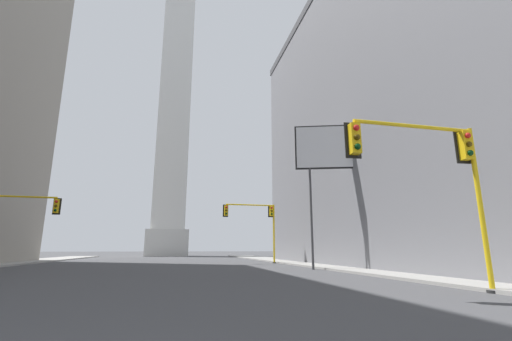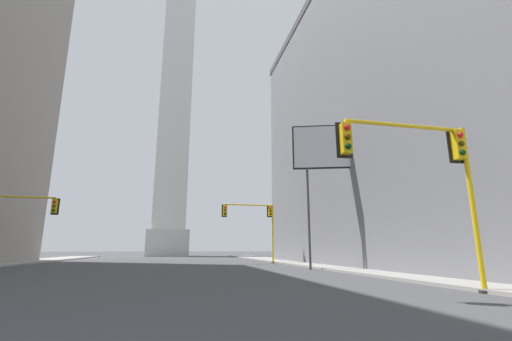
{
  "view_description": "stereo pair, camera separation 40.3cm",
  "coord_description": "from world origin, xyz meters",
  "px_view_note": "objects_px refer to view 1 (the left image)",
  "views": [
    {
      "loc": [
        1.59,
        -2.8,
        1.51
      ],
      "look_at": [
        13.81,
        49.84,
        13.89
      ],
      "focal_mm": 24.0,
      "sensor_mm": 36.0,
      "label": 1
    },
    {
      "loc": [
        1.99,
        -2.89,
        1.51
      ],
      "look_at": [
        13.81,
        49.84,
        13.89
      ],
      "focal_mm": 24.0,
      "sensor_mm": 36.0,
      "label": 2
    }
  ],
  "objects_px": {
    "obelisk": "(175,99)",
    "traffic_light_near_right": "(435,162)",
    "billboard_sign": "(338,150)",
    "traffic_light_mid_right": "(257,218)",
    "traffic_light_mid_left": "(13,212)"
  },
  "relations": [
    {
      "from": "obelisk",
      "to": "traffic_light_near_right",
      "type": "distance_m",
      "value": 72.16
    },
    {
      "from": "billboard_sign",
      "to": "traffic_light_near_right",
      "type": "bearing_deg",
      "value": -102.98
    },
    {
      "from": "obelisk",
      "to": "traffic_light_mid_right",
      "type": "bearing_deg",
      "value": -75.4
    },
    {
      "from": "traffic_light_mid_right",
      "to": "obelisk",
      "type": "bearing_deg",
      "value": 104.6
    },
    {
      "from": "obelisk",
      "to": "traffic_light_mid_left",
      "type": "relative_size",
      "value": 12.99
    },
    {
      "from": "traffic_light_near_right",
      "to": "traffic_light_mid_left",
      "type": "xyz_separation_m",
      "value": [
        -21.43,
        19.62,
        -0.35
      ]
    },
    {
      "from": "traffic_light_near_right",
      "to": "traffic_light_mid_right",
      "type": "relative_size",
      "value": 0.97
    },
    {
      "from": "traffic_light_mid_right",
      "to": "billboard_sign",
      "type": "xyz_separation_m",
      "value": [
        3.7,
        -12.33,
        4.29
      ]
    },
    {
      "from": "traffic_light_mid_left",
      "to": "traffic_light_mid_right",
      "type": "distance_m",
      "value": 21.74
    },
    {
      "from": "traffic_light_near_right",
      "to": "billboard_sign",
      "type": "xyz_separation_m",
      "value": [
        3.11,
        13.48,
        4.46
      ]
    },
    {
      "from": "traffic_light_mid_right",
      "to": "billboard_sign",
      "type": "relative_size",
      "value": 0.56
    },
    {
      "from": "traffic_light_mid_left",
      "to": "traffic_light_mid_right",
      "type": "xyz_separation_m",
      "value": [
        20.84,
        6.18,
        0.52
      ]
    },
    {
      "from": "traffic_light_mid_right",
      "to": "traffic_light_near_right",
      "type": "bearing_deg",
      "value": -88.69
    },
    {
      "from": "traffic_light_near_right",
      "to": "traffic_light_mid_right",
      "type": "height_order",
      "value": "traffic_light_mid_right"
    },
    {
      "from": "traffic_light_near_right",
      "to": "billboard_sign",
      "type": "relative_size",
      "value": 0.54
    }
  ]
}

